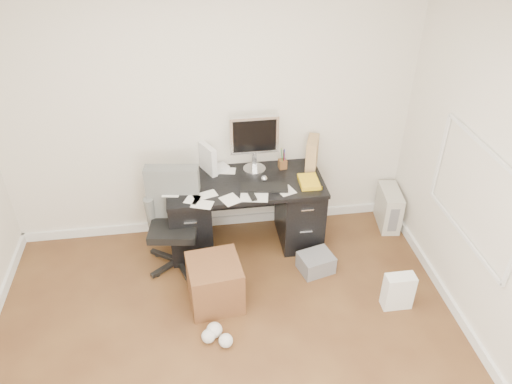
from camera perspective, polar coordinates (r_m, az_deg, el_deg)
ground at (r=4.09m, az=-2.45°, el=-20.95°), size 4.00×4.00×0.00m
room_shell at (r=2.92m, az=-2.67°, el=-1.46°), size 4.02×4.02×2.71m
desk at (r=4.98m, az=-1.19°, el=-2.16°), size 1.50×0.70×0.75m
loose_papers at (r=4.73m, az=-3.56°, el=0.69°), size 1.10×0.60×0.00m
lcd_monitor at (r=4.81m, az=-0.19°, el=5.53°), size 0.47×0.27×0.59m
keyboard at (r=4.67m, az=0.95°, el=0.51°), size 0.46×0.21×0.03m
computer_mouse at (r=4.77m, az=0.95°, el=1.52°), size 0.08×0.08×0.06m
travel_mug at (r=4.65m, az=-7.64°, el=0.95°), size 0.07×0.07×0.16m
white_binder at (r=4.88m, az=-5.51°, el=3.79°), size 0.22×0.28×0.29m
magazine_file at (r=4.96m, az=6.44°, el=4.42°), size 0.22×0.30×0.31m
pen_cup at (r=4.94m, az=3.08°, el=3.87°), size 0.10×0.10×0.22m
yellow_book at (r=4.77m, az=6.15°, el=1.18°), size 0.20×0.25×0.04m
paper_remote at (r=4.57m, az=-0.20°, el=-0.40°), size 0.29×0.25×0.02m
office_chair at (r=4.72m, az=-9.43°, el=-3.49°), size 0.65×0.65×1.01m
pc_tower at (r=5.53m, az=14.93°, el=-1.75°), size 0.24×0.45×0.43m
shopping_bag at (r=4.63m, az=15.94°, el=-10.84°), size 0.26×0.18×0.35m
wicker_basket at (r=4.48m, az=-4.71°, el=-10.34°), size 0.50×0.50×0.45m
desk_printer at (r=4.89m, az=6.86°, el=-8.01°), size 0.37×0.33×0.18m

